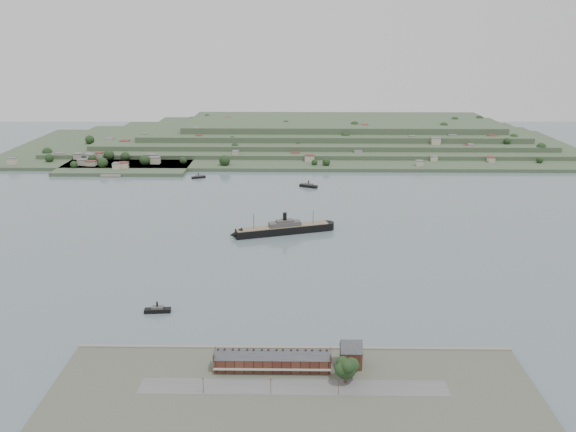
{
  "coord_description": "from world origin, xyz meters",
  "views": [
    {
      "loc": [
        0.65,
        -398.43,
        155.88
      ],
      "look_at": [
        -5.48,
        30.0,
        13.21
      ],
      "focal_mm": 35.0,
      "sensor_mm": 36.0,
      "label": 1
    }
  ],
  "objects_px": {
    "terrace_row": "(273,360)",
    "fig_tree": "(347,368)",
    "gabled_building": "(351,354)",
    "tugboat": "(158,310)",
    "steamship": "(280,229)"
  },
  "relations": [
    {
      "from": "gabled_building",
      "to": "fig_tree",
      "type": "height_order",
      "value": "gabled_building"
    },
    {
      "from": "gabled_building",
      "to": "tugboat",
      "type": "distance_m",
      "value": 120.4
    },
    {
      "from": "terrace_row",
      "to": "gabled_building",
      "type": "xyz_separation_m",
      "value": [
        37.5,
        4.02,
        1.34
      ]
    },
    {
      "from": "terrace_row",
      "to": "steamship",
      "type": "height_order",
      "value": "steamship"
    },
    {
      "from": "tugboat",
      "to": "fig_tree",
      "type": "distance_m",
      "value": 125.04
    },
    {
      "from": "steamship",
      "to": "tugboat",
      "type": "xyz_separation_m",
      "value": [
        -67.63,
        -132.93,
        -2.2
      ]
    },
    {
      "from": "terrace_row",
      "to": "fig_tree",
      "type": "xyz_separation_m",
      "value": [
        34.19,
        -10.4,
        3.09
      ]
    },
    {
      "from": "fig_tree",
      "to": "steamship",
      "type": "bearing_deg",
      "value": 99.99
    },
    {
      "from": "terrace_row",
      "to": "fig_tree",
      "type": "bearing_deg",
      "value": -16.91
    },
    {
      "from": "terrace_row",
      "to": "fig_tree",
      "type": "height_order",
      "value": "fig_tree"
    },
    {
      "from": "steamship",
      "to": "fig_tree",
      "type": "height_order",
      "value": "steamship"
    },
    {
      "from": "terrace_row",
      "to": "tugboat",
      "type": "height_order",
      "value": "terrace_row"
    },
    {
      "from": "tugboat",
      "to": "steamship",
      "type": "bearing_deg",
      "value": 63.03
    },
    {
      "from": "steamship",
      "to": "tugboat",
      "type": "height_order",
      "value": "steamship"
    },
    {
      "from": "terrace_row",
      "to": "fig_tree",
      "type": "relative_size",
      "value": 4.28
    }
  ]
}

